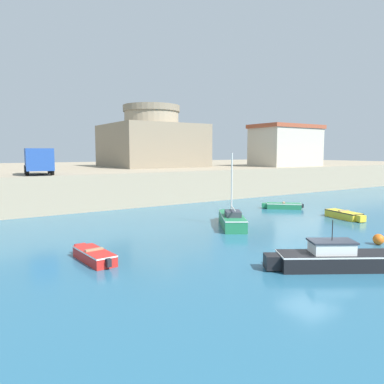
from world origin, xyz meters
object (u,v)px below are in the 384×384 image
(mooring_buoy, at_px, (379,239))
(fortress, at_px, (152,142))
(dinghy_red_1, at_px, (94,255))
(motorboat_black_4, at_px, (333,258))
(sailboat_green_3, at_px, (232,219))
(harbor_shed_mid_row, at_px, (286,145))
(dinghy_green_2, at_px, (283,206))
(truck_on_quay, at_px, (39,160))
(dinghy_yellow_0, at_px, (344,215))

(mooring_buoy, bearing_deg, fortress, 85.26)
(dinghy_red_1, xyz_separation_m, motorboat_black_4, (8.42, -6.93, 0.19))
(sailboat_green_3, distance_m, harbor_shed_mid_row, 27.93)
(sailboat_green_3, bearing_deg, fortress, 75.49)
(dinghy_red_1, xyz_separation_m, dinghy_green_2, (19.65, 6.60, -0.01))
(truck_on_quay, bearing_deg, dinghy_green_2, -27.73)
(fortress, bearing_deg, mooring_buoy, -94.74)
(dinghy_red_1, distance_m, dinghy_green_2, 20.73)
(sailboat_green_3, distance_m, motorboat_black_4, 10.04)
(mooring_buoy, relative_size, harbor_shed_mid_row, 0.06)
(mooring_buoy, bearing_deg, motorboat_black_4, -166.91)
(mooring_buoy, bearing_deg, dinghy_yellow_0, 47.05)
(dinghy_yellow_0, xyz_separation_m, motorboat_black_4, (-11.45, -7.40, 0.17))
(sailboat_green_3, xyz_separation_m, motorboat_black_4, (-2.26, -9.79, -0.01))
(dinghy_yellow_0, xyz_separation_m, dinghy_red_1, (-19.86, -0.47, -0.02))
(truck_on_quay, bearing_deg, harbor_shed_mid_row, 4.18)
(fortress, relative_size, truck_on_quay, 2.49)
(fortress, xyz_separation_m, harbor_shed_mid_row, (16.00, -8.28, -0.37))
(dinghy_green_2, distance_m, sailboat_green_3, 9.72)
(dinghy_green_2, bearing_deg, dinghy_red_1, -161.43)
(dinghy_green_2, distance_m, truck_on_quay, 21.58)
(motorboat_black_4, height_order, truck_on_quay, truck_on_quay)
(dinghy_yellow_0, height_order, dinghy_green_2, dinghy_yellow_0)
(motorboat_black_4, bearing_deg, harbor_shed_mid_row, 46.36)
(fortress, bearing_deg, harbor_shed_mid_row, -27.36)
(sailboat_green_3, relative_size, fortress, 0.46)
(dinghy_yellow_0, bearing_deg, motorboat_black_4, -147.13)
(motorboat_black_4, bearing_deg, truck_on_quay, 107.83)
(dinghy_yellow_0, height_order, fortress, fortress)
(sailboat_green_3, relative_size, motorboat_black_4, 0.95)
(sailboat_green_3, height_order, fortress, fortress)
(sailboat_green_3, distance_m, mooring_buoy, 9.15)
(dinghy_green_2, xyz_separation_m, sailboat_green_3, (-8.97, -3.74, 0.21))
(dinghy_red_1, relative_size, harbor_shed_mid_row, 0.38)
(sailboat_green_3, relative_size, mooring_buoy, 8.67)
(mooring_buoy, distance_m, fortress, 33.31)
(dinghy_yellow_0, height_order, sailboat_green_3, sailboat_green_3)
(dinghy_green_2, xyz_separation_m, truck_on_quay, (-18.75, 9.86, 4.13))
(dinghy_yellow_0, xyz_separation_m, harbor_shed_mid_row, (13.08, 18.33, 5.67))
(harbor_shed_mid_row, bearing_deg, dinghy_red_1, -150.29)
(motorboat_black_4, bearing_deg, dinghy_red_1, 140.55)
(motorboat_black_4, xyz_separation_m, fortress, (8.53, 34.00, 5.86))
(motorboat_black_4, distance_m, harbor_shed_mid_row, 35.97)
(dinghy_yellow_0, relative_size, motorboat_black_4, 0.67)
(mooring_buoy, relative_size, truck_on_quay, 0.13)
(dinghy_red_1, relative_size, motorboat_black_4, 0.65)
(dinghy_yellow_0, height_order, mooring_buoy, dinghy_yellow_0)
(fortress, height_order, harbor_shed_mid_row, fortress)
(harbor_shed_mid_row, bearing_deg, fortress, 152.64)
(fortress, bearing_deg, dinghy_yellow_0, -83.74)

